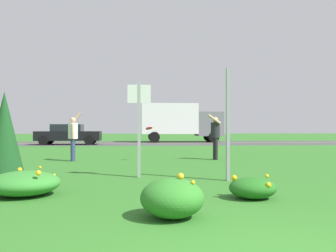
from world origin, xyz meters
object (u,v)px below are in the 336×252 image
sign_post_near_path (139,118)px  person_thrower_white_shirt (73,135)px  person_catcher_dark_shirt (215,134)px  sign_post_by_roadside (228,124)px  box_truck_gray (180,121)px  frisbee_red (149,128)px  car_black_center_left (68,134)px

sign_post_near_path → person_thrower_white_shirt: sign_post_near_path is taller
sign_post_near_path → person_catcher_dark_shirt: bearing=58.3°
sign_post_by_roadside → box_truck_gray: size_ratio=0.38×
person_thrower_white_shirt → box_truck_gray: size_ratio=0.26×
box_truck_gray → person_catcher_dark_shirt: bearing=-92.1°
sign_post_by_roadside → frisbee_red: (-1.63, 5.03, -0.09)m
car_black_center_left → box_truck_gray: (8.47, 3.70, 1.06)m
frisbee_red → car_black_center_left: 14.35m
sign_post_near_path → car_black_center_left: size_ratio=0.53×
person_catcher_dark_shirt → box_truck_gray: 16.72m
person_catcher_dark_shirt → car_black_center_left: 15.18m
frisbee_red → box_truck_gray: (3.11, 17.01, 0.62)m
frisbee_red → car_black_center_left: car_black_center_left is taller
sign_post_by_roadside → car_black_center_left: 19.63m
sign_post_by_roadside → person_catcher_dark_shirt: bearing=80.8°
sign_post_by_roadside → box_truck_gray: box_truck_gray is taller
person_thrower_white_shirt → box_truck_gray: bearing=70.9°
sign_post_near_path → box_truck_gray: box_truck_gray is taller
car_black_center_left → sign_post_by_roadside: bearing=-69.1°
box_truck_gray → car_black_center_left: bearing=-156.4°
car_black_center_left → frisbee_red: bearing=-68.1°
frisbee_red → box_truck_gray: box_truck_gray is taller
sign_post_near_path → person_catcher_dark_shirt: 5.48m
sign_post_near_path → sign_post_by_roadside: sign_post_by_roadside is taller
sign_post_near_path → person_thrower_white_shirt: size_ratio=1.33×
sign_post_near_path → person_catcher_dark_shirt: (2.87, 4.65, -0.48)m
frisbee_red → box_truck_gray: bearing=79.7°
sign_post_near_path → person_thrower_white_shirt: (-2.36, 4.50, -0.49)m
sign_post_near_path → box_truck_gray: bearing=80.7°
person_catcher_dark_shirt → sign_post_near_path: bearing=-121.7°
box_truck_gray → sign_post_near_path: bearing=-99.3°
frisbee_red → car_black_center_left: size_ratio=0.06×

